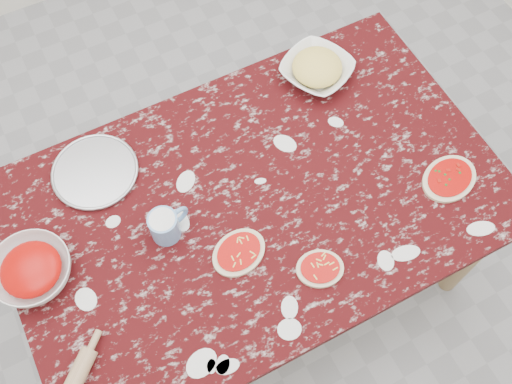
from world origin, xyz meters
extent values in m
plane|color=gray|center=(0.00, 0.00, 0.00)|extent=(4.00, 4.00, 0.00)
cube|color=#330709|center=(0.00, 0.00, 0.73)|extent=(1.60, 1.00, 0.04)
cube|color=#89714E|center=(0.00, 0.00, 0.67)|extent=(1.50, 0.90, 0.08)
cylinder|color=#89714E|center=(0.72, -0.42, 0.35)|extent=(0.07, 0.07, 0.71)
cylinder|color=#89714E|center=(-0.72, 0.42, 0.35)|extent=(0.07, 0.07, 0.71)
cylinder|color=#89714E|center=(0.72, 0.42, 0.35)|extent=(0.07, 0.07, 0.71)
cylinder|color=#B2B2B7|center=(-0.43, 0.33, 0.76)|extent=(0.36, 0.36, 0.01)
imported|color=white|center=(-0.71, 0.08, 0.79)|extent=(0.28, 0.28, 0.08)
imported|color=white|center=(0.43, 0.35, 0.78)|extent=(0.32, 0.32, 0.06)
cylinder|color=#6B9BD2|center=(-0.31, 0.02, 0.80)|extent=(0.09, 0.09, 0.11)
torus|color=#6B9BD2|center=(-0.25, 0.04, 0.80)|extent=(0.08, 0.03, 0.08)
cylinder|color=silver|center=(-0.31, 0.02, 0.84)|extent=(0.07, 0.07, 0.01)
ellipsoid|color=beige|center=(-0.13, -0.14, 0.76)|extent=(0.21, 0.18, 0.01)
ellipsoid|color=red|center=(-0.13, -0.14, 0.76)|extent=(0.17, 0.15, 0.00)
ellipsoid|color=beige|center=(0.06, -0.30, 0.76)|extent=(0.18, 0.16, 0.01)
ellipsoid|color=red|center=(0.06, -0.30, 0.76)|extent=(0.15, 0.13, 0.00)
ellipsoid|color=beige|center=(0.60, -0.23, 0.76)|extent=(0.23, 0.20, 0.01)
ellipsoid|color=red|center=(0.60, -0.23, 0.76)|extent=(0.19, 0.16, 0.00)
camera|label=1|loc=(-0.38, -0.74, 2.45)|focal=40.78mm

